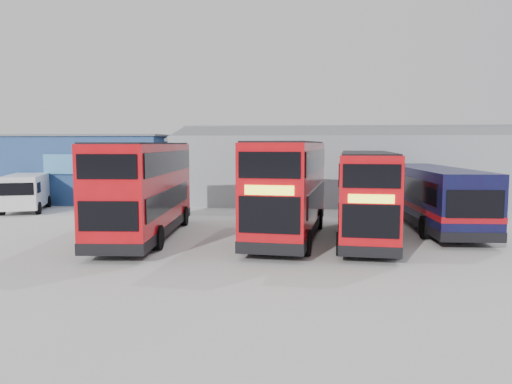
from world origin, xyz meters
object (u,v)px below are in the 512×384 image
Objects in this scene: double_decker_centre at (289,190)px; panel_van at (26,191)px; maintenance_shed at (375,167)px; office_block at (95,167)px; double_decker_left at (145,191)px; double_decker_right at (366,197)px; single_decker_blue at (433,198)px.

panel_van is at bearing 162.23° from double_decker_centre.
maintenance_shed is 17.65m from double_decker_centre.
double_decker_left is (8.97, -15.22, -0.35)m from office_block.
double_decker_right reaches higher than panel_van.
double_decker_right is (3.50, -0.46, -0.24)m from double_decker_centre.
double_decker_centre is at bearing -177.45° from double_decker_left.
single_decker_blue is at bearing -84.69° from maintenance_shed.
single_decker_blue is (23.20, -10.91, -1.00)m from office_block.
office_block is 17.67m from double_decker_left.
maintenance_shed is 2.79× the size of double_decker_centre.
maintenance_shed reaches higher than panel_van.
double_decker_centre is (-6.30, -16.48, -0.34)m from maintenance_shed.
panel_van is (-25.08, 4.21, -0.24)m from single_decker_blue.
double_decker_centre reaches higher than panel_van.
maintenance_shed is at bearing -130.88° from double_decker_left.
maintenance_shed is at bearing 75.15° from double_decker_centre.
double_decker_centre is (6.73, 0.74, 0.03)m from double_decker_left.
panel_van is (-1.88, -6.71, -1.24)m from office_block.
double_decker_left is at bearing -173.75° from double_decker_right.
double_decker_right is 1.66× the size of panel_van.
double_decker_centre is 8.33m from single_decker_blue.
double_decker_left is at bearing -57.41° from panel_van.
panel_van is (-10.85, 8.51, -0.89)m from double_decker_left.
double_decker_right is 5.69m from single_decker_blue.
maintenance_shed reaches higher than double_decker_left.
double_decker_right is at bearing 43.06° from single_decker_blue.
maintenance_shed is 2.58× the size of single_decker_blue.
office_block reaches higher than panel_van.
double_decker_left is 1.83× the size of panel_van.
office_block reaches higher than double_decker_left.
double_decker_right is at bearing -40.61° from panel_van.
office_block is at bearing 143.39° from double_decker_centre.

